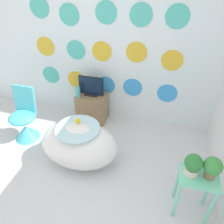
# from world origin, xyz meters

# --- Properties ---
(ground_plane) EXTENTS (12.00, 12.00, 0.00)m
(ground_plane) POSITION_xyz_m (0.00, 0.00, 0.00)
(ground_plane) COLOR silver
(wall_back_dotted) EXTENTS (4.41, 0.05, 2.60)m
(wall_back_dotted) POSITION_xyz_m (0.00, 2.03, 1.30)
(wall_back_dotted) COLOR white
(wall_back_dotted) RESTS_ON ground_plane
(bathtub) EXTENTS (1.01, 0.67, 0.59)m
(bathtub) POSITION_xyz_m (-0.01, 0.89, 0.30)
(bathtub) COLOR white
(bathtub) RESTS_ON ground_plane
(rubber_duck) EXTENTS (0.06, 0.07, 0.08)m
(rubber_duck) POSITION_xyz_m (-0.04, 0.96, 0.63)
(rubber_duck) COLOR yellow
(rubber_duck) RESTS_ON bathtub
(chair) EXTENTS (0.39, 0.39, 0.81)m
(chair) POSITION_xyz_m (-0.99, 1.13, 0.26)
(chair) COLOR #4CC6DB
(chair) RESTS_ON ground_plane
(tv_cabinet) EXTENTS (0.47, 0.33, 0.48)m
(tv_cabinet) POSITION_xyz_m (-0.17, 1.81, 0.24)
(tv_cabinet) COLOR #8E704C
(tv_cabinet) RESTS_ON ground_plane
(tv) EXTENTS (0.40, 0.12, 0.32)m
(tv) POSITION_xyz_m (-0.17, 1.82, 0.62)
(tv) COLOR black
(tv) RESTS_ON tv_cabinet
(vase) EXTENTS (0.08, 0.08, 0.18)m
(vase) POSITION_xyz_m (-0.35, 1.71, 0.56)
(vase) COLOR #51B2AD
(vase) RESTS_ON tv_cabinet
(side_table) EXTENTS (0.37, 0.29, 0.57)m
(side_table) POSITION_xyz_m (1.38, 0.54, 0.43)
(side_table) COLOR #72D8B7
(side_table) RESTS_ON ground_plane
(potted_plant_left) EXTENTS (0.17, 0.17, 0.24)m
(potted_plant_left) POSITION_xyz_m (1.30, 0.55, 0.70)
(potted_plant_left) COLOR beige
(potted_plant_left) RESTS_ON side_table
(potted_plant_right) EXTENTS (0.17, 0.17, 0.24)m
(potted_plant_right) POSITION_xyz_m (1.47, 0.55, 0.71)
(potted_plant_right) COLOR #8C6B4C
(potted_plant_right) RESTS_ON side_table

